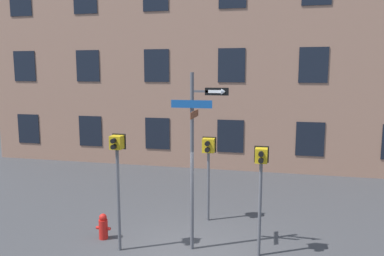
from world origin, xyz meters
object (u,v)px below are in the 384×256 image
object	(u,v)px
fire_hydrant	(103,227)
pedestrian_signal_across	(208,155)
pedestrian_signal_left	(117,164)
pedestrian_signal_right	(261,173)
street_sign_pole	(195,148)

from	to	relation	value
fire_hydrant	pedestrian_signal_across	bearing A→B (deg)	36.49
pedestrian_signal_left	pedestrian_signal_right	xyz separation A→B (m)	(3.41, 0.48, -0.16)
fire_hydrant	street_sign_pole	bearing A→B (deg)	-1.13
pedestrian_signal_left	fire_hydrant	bearing A→B (deg)	143.19
pedestrian_signal_across	fire_hydrant	world-z (taller)	pedestrian_signal_across
street_sign_pole	pedestrian_signal_right	size ratio (longest dim) A/B	1.64
street_sign_pole	fire_hydrant	bearing A→B (deg)	178.87
street_sign_pole	pedestrian_signal_left	size ratio (longest dim) A/B	1.50
street_sign_pole	pedestrian_signal_right	xyz separation A→B (m)	(1.59, 0.01, -0.54)
pedestrian_signal_across	street_sign_pole	bearing A→B (deg)	-89.97
pedestrian_signal_left	fire_hydrant	xyz separation A→B (m)	(-0.69, 0.52, -1.89)
pedestrian_signal_right	pedestrian_signal_across	distance (m)	2.47
pedestrian_signal_right	fire_hydrant	xyz separation A→B (m)	(-4.10, 0.04, -1.73)
pedestrian_signal_right	street_sign_pole	bearing A→B (deg)	-179.68
fire_hydrant	pedestrian_signal_right	bearing A→B (deg)	-0.57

